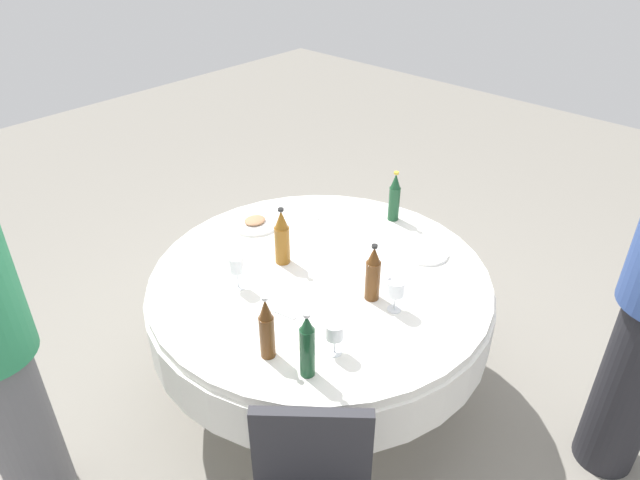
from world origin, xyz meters
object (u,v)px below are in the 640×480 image
Objects in this scene: wine_glass_right at (335,333)px; bottle_amber_east at (282,238)px; dining_table at (320,300)px; bottle_brown_left at (267,329)px; bottle_dark_green_north at (307,346)px; plate_outer at (255,223)px; wine_glass_far at (396,289)px; plate_inner at (426,253)px; bottle_dark_green_near at (394,198)px; bottle_brown_right at (373,274)px; wine_glass_east at (237,266)px.

bottle_amber_east is at bearing 63.15° from wine_glass_right.
dining_table is 0.35m from bottle_amber_east.
bottle_dark_green_north is at bearing -79.75° from bottle_brown_left.
bottle_brown_left is 1.10× the size of plate_outer.
bottle_dark_green_north is 0.51m from wine_glass_far.
plate_inner is (0.81, 0.12, -0.09)m from wine_glass_right.
wine_glass_far is 0.69× the size of plate_inner.
bottle_dark_green_near is 1.99× the size of wine_glass_right.
bottle_amber_east is (-0.68, 0.14, 0.00)m from bottle_dark_green_near.
bottle_brown_right reaches higher than dining_table.
bottle_dark_green_north reaches higher than bottle_brown_right.
bottle_brown_right reaches higher than plate_outer.
bottle_dark_green_north is 1.12× the size of plate_outer.
plate_outer is at bearing 65.03° from wine_glass_right.
dining_table is at bearing 38.35° from bottle_dark_green_north.
plate_outer is (0.59, 0.94, -0.12)m from bottle_dark_green_north.
bottle_dark_green_near is at bearing 36.87° from wine_glass_far.
bottle_dark_green_north reaches higher than wine_glass_east.
bottle_brown_left reaches higher than bottle_dark_green_near.
bottle_dark_green_north is 0.97m from plate_inner.
bottle_dark_green_near is 0.69m from bottle_amber_east.
bottle_dark_green_north is at bearing -141.65° from dining_table.
dining_table is 0.47m from wine_glass_far.
bottle_dark_green_near is at bearing 5.12° from dining_table.
bottle_dark_green_north reaches higher than wine_glass_far.
bottle_dark_green_near is at bearing -8.66° from wine_glass_east.
plate_inner is (0.99, -0.06, -0.12)m from bottle_brown_left.
dining_table is 5.67× the size of bottle_brown_left.
bottle_brown_right is 0.84m from plate_outer.
plate_inner is (0.44, 0.14, -0.10)m from wine_glass_far.
bottle_dark_green_north is (-0.49, -0.38, 0.28)m from dining_table.
wine_glass_right is at bearing -155.62° from bottle_dark_green_near.
plate_outer is (0.62, 0.76, -0.12)m from bottle_brown_left.
bottle_dark_green_near reaches higher than bottle_brown_right.
dining_table is at bearing -78.75° from bottle_amber_east.
wine_glass_right is 0.55× the size of plate_outer.
wine_glass_far is at bearing -1.74° from bottle_dark_green_north.
plate_outer is at bearing 137.17° from bottle_dark_green_near.
wine_glass_east is at bearing -139.79° from plate_outer.
plate_inner is at bearing -30.54° from wine_glass_east.
wine_glass_east is at bearing 125.49° from bottle_brown_right.
bottle_brown_right is 0.46m from plate_inner.
bottle_dark_green_north is at bearing -168.42° from bottle_brown_right.
bottle_brown_right is 1.07× the size of plate_outer.
plate_outer is (0.07, 0.95, -0.10)m from wine_glass_far.
bottle_dark_green_near is 1.87× the size of wine_glass_far.
dining_table is 5.59× the size of bottle_dark_green_north.
dining_table is at bearing -32.58° from wine_glass_east.
bottle_brown_left is 0.63m from bottle_amber_east.
wine_glass_east is at bearing 73.88° from bottle_dark_green_north.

